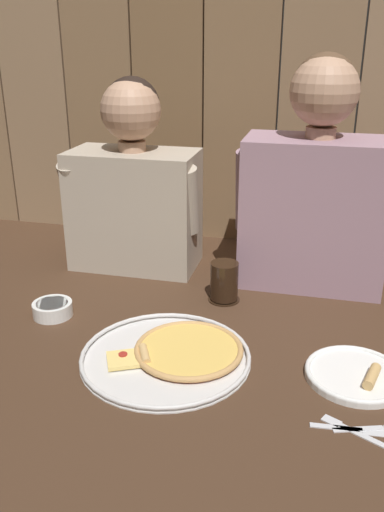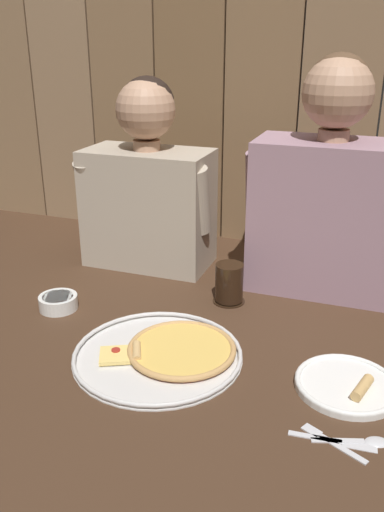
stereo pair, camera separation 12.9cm
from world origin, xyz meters
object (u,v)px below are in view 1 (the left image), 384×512
at_px(pizza_tray, 174,354).
at_px(diner_right, 316,187).
at_px(dinner_plate, 356,374).
at_px(diner_left, 134,186).
at_px(dipping_bowl, 53,308).
at_px(drinking_glass, 224,282).

xyz_separation_m(pizza_tray, diner_right, (0.27, 0.49, 0.28)).
height_order(dinner_plate, diner_left, diner_left).
distance_m(pizza_tray, dipping_bowl, 0.37).
height_order(pizza_tray, dipping_bowl, dipping_bowl).
distance_m(drinking_glass, dipping_bowl, 0.46).
height_order(dinner_plate, drinking_glass, drinking_glass).
bearing_deg(diner_left, drinking_glass, -29.88).
height_order(pizza_tray, diner_left, diner_left).
height_order(pizza_tray, dinner_plate, dinner_plate).
distance_m(pizza_tray, drinking_glass, 0.32).
bearing_deg(diner_right, dipping_bowl, -149.31).
distance_m(pizza_tray, dinner_plate, 0.40).
xyz_separation_m(dinner_plate, diner_right, (-0.12, 0.47, 0.28)).
relative_size(dipping_bowl, diner_right, 0.16).
bearing_deg(dipping_bowl, diner_left, 75.28).
distance_m(diner_left, diner_right, 0.53).
bearing_deg(diner_left, pizza_tray, -62.27).
bearing_deg(diner_left, dipping_bowl, -104.72).
relative_size(drinking_glass, dipping_bowl, 1.08).
relative_size(dipping_bowl, diner_left, 0.18).
xyz_separation_m(drinking_glass, dipping_bowl, (-0.41, -0.19, -0.03)).
relative_size(drinking_glass, diner_right, 0.17).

